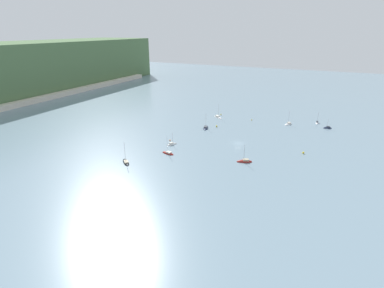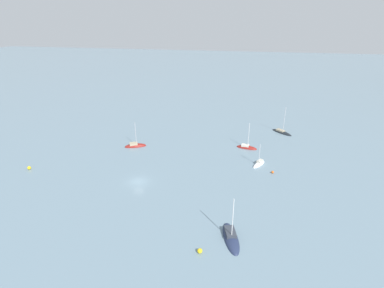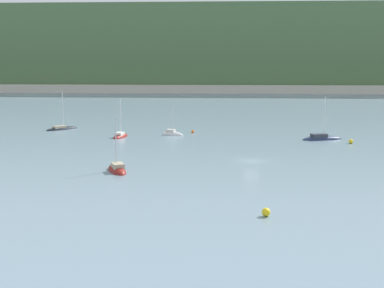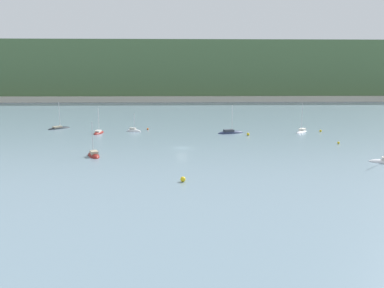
{
  "view_description": "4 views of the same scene",
  "coord_description": "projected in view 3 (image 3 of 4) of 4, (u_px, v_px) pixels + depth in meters",
  "views": [
    {
      "loc": [
        -129.77,
        -37.14,
        51.09
      ],
      "look_at": [
        -15.11,
        17.27,
        2.06
      ],
      "focal_mm": 28.0,
      "sensor_mm": 36.0,
      "label": 1
    },
    {
      "loc": [
        57.33,
        25.48,
        35.81
      ],
      "look_at": [
        -17.26,
        9.21,
        3.35
      ],
      "focal_mm": 28.0,
      "sensor_mm": 36.0,
      "label": 2
    },
    {
      "loc": [
        -4.3,
        -82.51,
        16.03
      ],
      "look_at": [
        -9.61,
        4.83,
        1.84
      ],
      "focal_mm": 50.0,
      "sensor_mm": 36.0,
      "label": 3
    },
    {
      "loc": [
        -0.24,
        -89.89,
        17.58
      ],
      "look_at": [
        2.39,
        -2.4,
        1.42
      ],
      "focal_mm": 35.0,
      "sensor_mm": 36.0,
      "label": 4
    }
  ],
  "objects": [
    {
      "name": "sailboat_6",
      "position": [
        62.0,
        129.0,
        120.44
      ],
      "size": [
        6.88,
        7.25,
        9.56
      ],
      "rotation": [
        0.0,
        0.0,
        0.83
      ],
      "color": "black",
      "rests_on": "ground_plane"
    },
    {
      "name": "mooring_buoy_1",
      "position": [
        266.0,
        212.0,
        54.49
      ],
      "size": [
        0.89,
        0.89,
        0.89
      ],
      "color": "yellow",
      "rests_on": "ground_plane"
    },
    {
      "name": "sailboat_8",
      "position": [
        117.0,
        170.0,
        76.19
      ],
      "size": [
        4.59,
        6.73,
        8.51
      ],
      "rotation": [
        0.0,
        0.0,
        1.99
      ],
      "color": "maroon",
      "rests_on": "ground_plane"
    },
    {
      "name": "sailboat_2",
      "position": [
        322.0,
        139.0,
        105.57
      ],
      "size": [
        8.79,
        4.85,
        9.27
      ],
      "rotation": [
        0.0,
        0.0,
        0.3
      ],
      "color": "#232D4C",
      "rests_on": "ground_plane"
    },
    {
      "name": "shore_town_strip",
      "position": [
        234.0,
        89.0,
        241.59
      ],
      "size": [
        301.52,
        6.0,
        3.66
      ],
      "color": "beige",
      "rests_on": "ground_plane"
    },
    {
      "name": "hillside_ridge",
      "position": [
        233.0,
        49.0,
        274.31
      ],
      "size": [
        354.73,
        65.47,
        40.92
      ],
      "color": "#4C6B42",
      "rests_on": "ground_plane"
    },
    {
      "name": "sailboat_0",
      "position": [
        172.0,
        134.0,
        111.8
      ],
      "size": [
        5.34,
        3.87,
        6.68
      ],
      "rotation": [
        0.0,
        0.0,
        5.77
      ],
      "color": "white",
      "rests_on": "ground_plane"
    },
    {
      "name": "sailboat_1",
      "position": [
        120.0,
        137.0,
        108.76
      ],
      "size": [
        3.09,
        6.35,
        8.59
      ],
      "rotation": [
        0.0,
        0.0,
        1.39
      ],
      "color": "maroon",
      "rests_on": "ground_plane"
    },
    {
      "name": "mooring_buoy_0",
      "position": [
        351.0,
        141.0,
        100.65
      ],
      "size": [
        0.84,
        0.84,
        0.84
      ],
      "color": "yellow",
      "rests_on": "ground_plane"
    },
    {
      "name": "mooring_buoy_4",
      "position": [
        193.0,
        131.0,
        114.84
      ],
      "size": [
        0.64,
        0.64,
        0.64
      ],
      "color": "orange",
      "rests_on": "ground_plane"
    },
    {
      "name": "ground_plane",
      "position": [
        251.0,
        161.0,
        83.61
      ],
      "size": [
        600.0,
        600.0,
        0.0
      ],
      "primitive_type": "plane",
      "color": "slate"
    }
  ]
}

